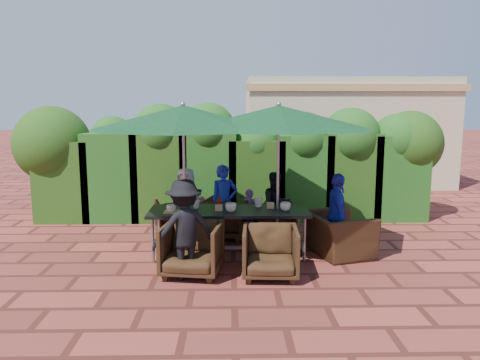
{
  "coord_description": "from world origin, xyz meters",
  "views": [
    {
      "loc": [
        -0.05,
        -7.53,
        2.4
      ],
      "look_at": [
        0.12,
        0.4,
        1.14
      ],
      "focal_mm": 35.0,
      "sensor_mm": 36.0,
      "label": 1
    }
  ],
  "objects_px": {
    "umbrella_right": "(279,118)",
    "chair_far_right": "(273,218)",
    "chair_near_right": "(270,250)",
    "chair_near_left": "(192,247)",
    "dining_table": "(229,214)",
    "chair_far_left": "(178,217)",
    "chair_far_mid": "(226,216)",
    "chair_end_right": "(338,227)",
    "umbrella_left": "(183,118)"
  },
  "relations": [
    {
      "from": "umbrella_right",
      "to": "chair_far_right",
      "type": "distance_m",
      "value": 2.03
    },
    {
      "from": "dining_table",
      "to": "umbrella_right",
      "type": "distance_m",
      "value": 1.73
    },
    {
      "from": "umbrella_left",
      "to": "chair_far_mid",
      "type": "distance_m",
      "value": 2.19
    },
    {
      "from": "chair_near_right",
      "to": "chair_end_right",
      "type": "height_order",
      "value": "chair_end_right"
    },
    {
      "from": "dining_table",
      "to": "chair_near_right",
      "type": "relative_size",
      "value": 3.21
    },
    {
      "from": "dining_table",
      "to": "umbrella_left",
      "type": "relative_size",
      "value": 0.87
    },
    {
      "from": "dining_table",
      "to": "chair_end_right",
      "type": "bearing_deg",
      "value": -1.0
    },
    {
      "from": "chair_far_mid",
      "to": "chair_near_right",
      "type": "height_order",
      "value": "chair_far_mid"
    },
    {
      "from": "umbrella_right",
      "to": "chair_far_mid",
      "type": "height_order",
      "value": "umbrella_right"
    },
    {
      "from": "umbrella_left",
      "to": "chair_near_left",
      "type": "relative_size",
      "value": 3.51
    },
    {
      "from": "chair_end_right",
      "to": "chair_near_left",
      "type": "bearing_deg",
      "value": 94.71
    },
    {
      "from": "chair_near_right",
      "to": "umbrella_left",
      "type": "bearing_deg",
      "value": 145.91
    },
    {
      "from": "chair_end_right",
      "to": "umbrella_right",
      "type": "bearing_deg",
      "value": 67.59
    },
    {
      "from": "chair_far_left",
      "to": "chair_near_left",
      "type": "bearing_deg",
      "value": 88.14
    },
    {
      "from": "dining_table",
      "to": "chair_near_right",
      "type": "distance_m",
      "value": 1.2
    },
    {
      "from": "chair_far_left",
      "to": "chair_far_mid",
      "type": "relative_size",
      "value": 1.0
    },
    {
      "from": "dining_table",
      "to": "chair_near_left",
      "type": "bearing_deg",
      "value": -120.3
    },
    {
      "from": "chair_far_right",
      "to": "chair_far_left",
      "type": "bearing_deg",
      "value": -11.43
    },
    {
      "from": "chair_far_mid",
      "to": "chair_far_right",
      "type": "height_order",
      "value": "chair_far_mid"
    },
    {
      "from": "dining_table",
      "to": "chair_near_right",
      "type": "bearing_deg",
      "value": -59.95
    },
    {
      "from": "chair_far_left",
      "to": "chair_near_left",
      "type": "relative_size",
      "value": 0.97
    },
    {
      "from": "chair_near_left",
      "to": "chair_near_right",
      "type": "bearing_deg",
      "value": 3.03
    },
    {
      "from": "dining_table",
      "to": "chair_end_right",
      "type": "relative_size",
      "value": 2.45
    },
    {
      "from": "umbrella_right",
      "to": "chair_far_mid",
      "type": "relative_size",
      "value": 3.75
    },
    {
      "from": "chair_near_right",
      "to": "chair_near_left",
      "type": "bearing_deg",
      "value": 177.51
    },
    {
      "from": "umbrella_right",
      "to": "chair_near_right",
      "type": "relative_size",
      "value": 3.8
    },
    {
      "from": "chair_end_right",
      "to": "chair_near_right",
      "type": "bearing_deg",
      "value": 113.56
    },
    {
      "from": "chair_far_left",
      "to": "umbrella_right",
      "type": "bearing_deg",
      "value": 138.62
    },
    {
      "from": "chair_near_left",
      "to": "chair_end_right",
      "type": "distance_m",
      "value": 2.45
    },
    {
      "from": "chair_far_left",
      "to": "chair_far_mid",
      "type": "bearing_deg",
      "value": 168.56
    },
    {
      "from": "umbrella_left",
      "to": "chair_end_right",
      "type": "distance_m",
      "value": 3.04
    },
    {
      "from": "umbrella_right",
      "to": "chair_far_left",
      "type": "bearing_deg",
      "value": 152.63
    },
    {
      "from": "chair_far_mid",
      "to": "chair_far_right",
      "type": "xyz_separation_m",
      "value": [
        0.84,
        -0.06,
        -0.02
      ]
    },
    {
      "from": "umbrella_left",
      "to": "chair_end_right",
      "type": "relative_size",
      "value": 2.82
    },
    {
      "from": "dining_table",
      "to": "chair_far_left",
      "type": "xyz_separation_m",
      "value": [
        -0.93,
        0.97,
        -0.27
      ]
    },
    {
      "from": "umbrella_right",
      "to": "chair_far_mid",
      "type": "xyz_separation_m",
      "value": [
        -0.84,
        0.93,
        -1.81
      ]
    },
    {
      "from": "chair_far_left",
      "to": "chair_near_right",
      "type": "height_order",
      "value": "chair_far_left"
    },
    {
      "from": "umbrella_left",
      "to": "chair_far_left",
      "type": "distance_m",
      "value": 2.08
    },
    {
      "from": "chair_near_left",
      "to": "chair_end_right",
      "type": "bearing_deg",
      "value": 29.49
    },
    {
      "from": "chair_far_right",
      "to": "umbrella_right",
      "type": "bearing_deg",
      "value": 78.77
    },
    {
      "from": "chair_end_right",
      "to": "chair_far_mid",
      "type": "bearing_deg",
      "value": 44.27
    },
    {
      "from": "chair_far_left",
      "to": "chair_end_right",
      "type": "distance_m",
      "value": 2.88
    },
    {
      "from": "chair_far_left",
      "to": "chair_far_right",
      "type": "bearing_deg",
      "value": 165.34
    },
    {
      "from": "chair_far_left",
      "to": "chair_far_right",
      "type": "height_order",
      "value": "chair_far_left"
    },
    {
      "from": "chair_near_right",
      "to": "chair_far_right",
      "type": "bearing_deg",
      "value": 87.08
    },
    {
      "from": "chair_far_mid",
      "to": "umbrella_left",
      "type": "bearing_deg",
      "value": 72.33
    },
    {
      "from": "dining_table",
      "to": "chair_far_right",
      "type": "distance_m",
      "value": 1.27
    },
    {
      "from": "chair_far_mid",
      "to": "chair_near_right",
      "type": "distance_m",
      "value": 2.11
    },
    {
      "from": "chair_end_right",
      "to": "umbrella_left",
      "type": "bearing_deg",
      "value": 73.93
    },
    {
      "from": "dining_table",
      "to": "chair_near_left",
      "type": "xyz_separation_m",
      "value": [
        -0.53,
        -0.9,
        -0.26
      ]
    }
  ]
}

